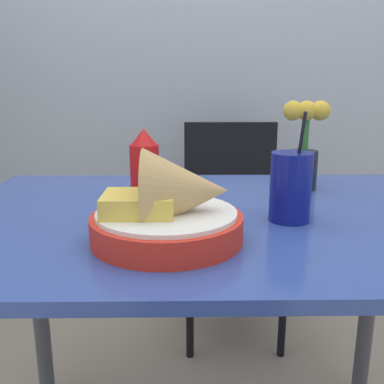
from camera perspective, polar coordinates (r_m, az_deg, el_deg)
The scene contains 7 objects.
wall_window at distance 2.15m, azimuth 0.78°, elevation 21.04°, with size 7.00×0.06×2.60m.
dining_table at distance 0.99m, azimuth 2.75°, elevation -8.79°, with size 1.18×0.79×0.77m.
chair_far_window at distance 1.85m, azimuth 5.21°, elevation -2.40°, with size 0.40×0.40×0.89m.
food_basket at distance 0.77m, azimuth -2.55°, elevation -2.36°, with size 0.28×0.28×0.17m.
ketchup_bottle at distance 0.98m, azimuth -6.34°, elevation 3.04°, with size 0.07×0.07×0.18m.
drink_cup at distance 0.90m, azimuth 13.00°, elevation 0.38°, with size 0.08×0.08×0.23m.
flower_vase at distance 1.17m, azimuth 14.76°, elevation 5.99°, with size 0.12×0.07×0.23m.
Camera 1 is at (-0.06, -0.90, 1.05)m, focal length 40.00 mm.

